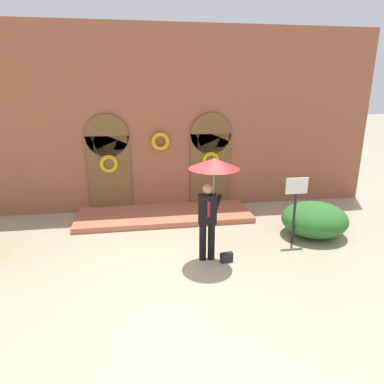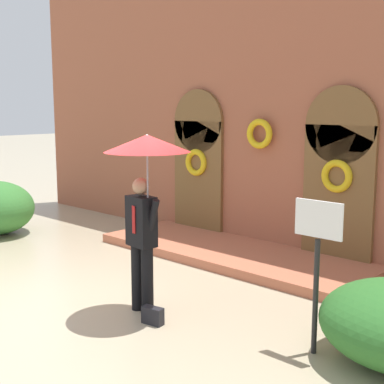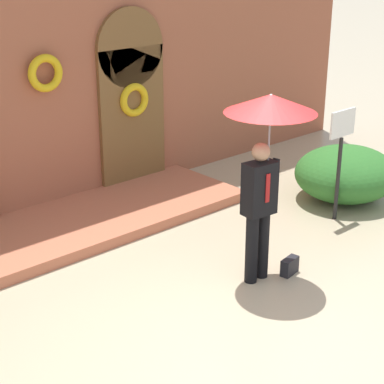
# 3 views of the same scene
# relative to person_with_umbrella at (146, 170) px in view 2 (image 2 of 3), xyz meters

# --- Properties ---
(ground_plane) EXTENTS (80.00, 80.00, 0.00)m
(ground_plane) POSITION_rel_person_with_umbrella_xyz_m (-0.85, -0.24, -1.91)
(ground_plane) COLOR tan
(building_facade) EXTENTS (14.00, 2.30, 5.60)m
(building_facade) POSITION_rel_person_with_umbrella_xyz_m (-0.85, 3.91, 0.76)
(building_facade) COLOR #9E563D
(building_facade) RESTS_ON ground
(person_with_umbrella) EXTENTS (1.10, 1.10, 2.36)m
(person_with_umbrella) POSITION_rel_person_with_umbrella_xyz_m (0.00, 0.00, 0.00)
(person_with_umbrella) COLOR black
(person_with_umbrella) RESTS_ON ground
(handbag) EXTENTS (0.30, 0.17, 0.22)m
(handbag) POSITION_rel_person_with_umbrella_xyz_m (0.32, -0.20, -1.80)
(handbag) COLOR black
(handbag) RESTS_ON ground
(sign_post) EXTENTS (0.56, 0.06, 1.72)m
(sign_post) POSITION_rel_person_with_umbrella_xyz_m (2.21, 0.48, -0.75)
(sign_post) COLOR black
(sign_post) RESTS_ON ground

